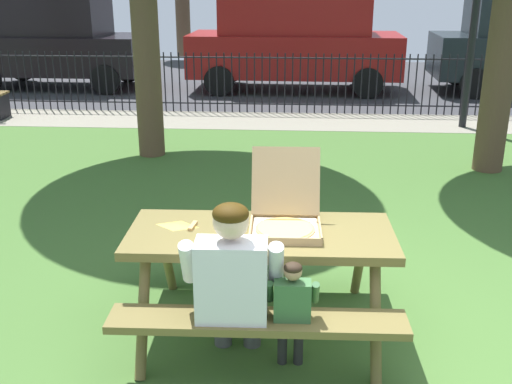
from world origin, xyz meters
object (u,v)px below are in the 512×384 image
(pizza_slice_on_table, at_px, (180,225))
(child_at_table, at_px, (292,307))
(adult_at_table, at_px, (233,281))
(parked_car_left, at_px, (58,43))
(parked_car_center, at_px, (295,40))
(picnic_table_foreground, at_px, (261,255))
(pizza_box_open, at_px, (285,214))

(pizza_slice_on_table, height_order, child_at_table, child_at_table)
(pizza_slice_on_table, relative_size, adult_at_table, 0.21)
(adult_at_table, height_order, parked_car_left, parked_car_left)
(child_at_table, bearing_deg, parked_car_left, 117.35)
(child_at_table, height_order, parked_car_center, parked_car_center)
(picnic_table_foreground, relative_size, parked_car_center, 0.40)
(pizza_slice_on_table, height_order, parked_car_left, parked_car_left)
(pizza_slice_on_table, xyz_separation_m, parked_car_center, (0.73, 9.87, 0.32))
(parked_car_left, bearing_deg, picnic_table_foreground, -62.41)
(picnic_table_foreground, distance_m, pizza_slice_on_table, 0.59)
(child_at_table, bearing_deg, picnic_table_foreground, 112.68)
(pizza_box_open, height_order, child_at_table, pizza_box_open)
(parked_car_left, xyz_separation_m, parked_car_center, (5.36, -0.00, 0.09))
(picnic_table_foreground, bearing_deg, parked_car_center, 89.02)
(pizza_box_open, height_order, adult_at_table, pizza_box_open)
(picnic_table_foreground, bearing_deg, child_at_table, -67.32)
(picnic_table_foreground, height_order, parked_car_center, parked_car_center)
(picnic_table_foreground, distance_m, parked_car_left, 11.20)
(parked_car_center, bearing_deg, picnic_table_foreground, -90.98)
(picnic_table_foreground, bearing_deg, pizza_box_open, 28.26)
(pizza_box_open, height_order, pizza_slice_on_table, pizza_box_open)
(adult_at_table, height_order, child_at_table, adult_at_table)
(picnic_table_foreground, bearing_deg, parked_car_left, 117.59)
(pizza_slice_on_table, bearing_deg, adult_at_table, -53.14)
(pizza_box_open, xyz_separation_m, adult_at_table, (-0.30, -0.59, -0.21))
(pizza_box_open, bearing_deg, adult_at_table, -117.04)
(picnic_table_foreground, xyz_separation_m, pizza_box_open, (0.16, 0.09, 0.27))
(adult_at_table, relative_size, parked_car_center, 0.26)
(pizza_box_open, relative_size, parked_car_left, 0.15)
(adult_at_table, bearing_deg, pizza_slice_on_table, 126.86)
(pizza_box_open, relative_size, parked_car_center, 0.13)
(pizza_slice_on_table, bearing_deg, picnic_table_foreground, -5.74)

